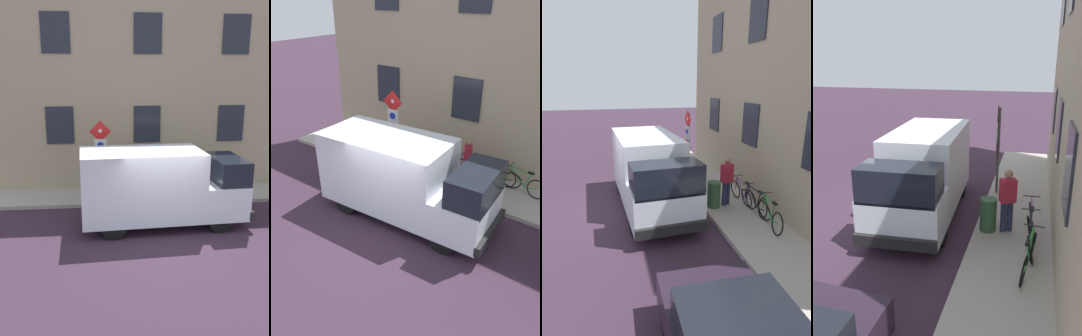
% 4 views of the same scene
% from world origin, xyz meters
% --- Properties ---
extents(ground_plane, '(80.00, 80.00, 0.00)m').
position_xyz_m(ground_plane, '(0.00, 0.00, 0.00)').
color(ground_plane, '#362435').
extents(sidewalk_slab, '(2.01, 14.82, 0.14)m').
position_xyz_m(sidewalk_slab, '(3.66, 0.00, 0.07)').
color(sidewalk_slab, '#A9A198').
rests_on(sidewalk_slab, ground_plane).
extents(building_facade, '(0.75, 12.82, 8.77)m').
position_xyz_m(building_facade, '(5.01, 0.00, 4.39)').
color(building_facade, tan).
rests_on(building_facade, ground_plane).
extents(sign_post_stacked, '(0.16, 0.56, 2.95)m').
position_xyz_m(sign_post_stacked, '(2.85, 1.91, 2.02)').
color(sign_post_stacked, '#474C47').
rests_on(sign_post_stacked, sidewalk_slab).
extents(delivery_van, '(2.31, 5.44, 2.50)m').
position_xyz_m(delivery_van, '(0.94, 0.04, 1.33)').
color(delivery_van, white).
rests_on(delivery_van, ground_plane).
extents(bicycle_green, '(0.48, 1.71, 0.89)m').
position_xyz_m(bicycle_green, '(4.11, -2.52, 0.51)').
color(bicycle_green, black).
rests_on(bicycle_green, sidewalk_slab).
extents(bicycle_black, '(0.46, 1.72, 0.89)m').
position_xyz_m(bicycle_black, '(4.11, -1.66, 0.51)').
color(bicycle_black, black).
rests_on(bicycle_black, sidewalk_slab).
extents(bicycle_purple, '(0.46, 1.71, 0.89)m').
position_xyz_m(bicycle_purple, '(4.11, -0.79, 0.51)').
color(bicycle_purple, black).
rests_on(bicycle_purple, sidewalk_slab).
extents(pedestrian, '(0.47, 0.41, 1.72)m').
position_xyz_m(pedestrian, '(3.48, -0.78, 1.07)').
color(pedestrian, '#262B47').
rests_on(pedestrian, sidewalk_slab).
extents(litter_bin, '(0.44, 0.44, 0.90)m').
position_xyz_m(litter_bin, '(3.00, -0.85, 0.59)').
color(litter_bin, '#2D5133').
rests_on(litter_bin, sidewalk_slab).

